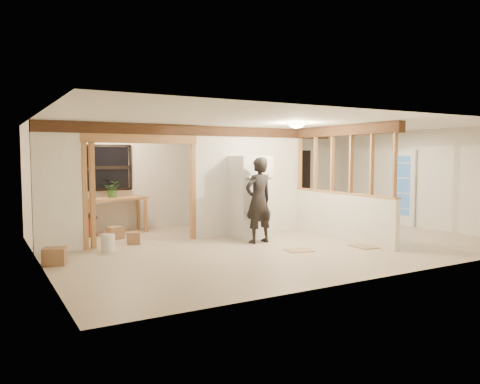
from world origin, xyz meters
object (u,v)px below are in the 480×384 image
bookshelf (293,184)px  refrigerator (250,197)px  work_table (117,215)px  shop_vac (88,225)px  woman (259,200)px

bookshelf → refrigerator: bearing=-141.7°
refrigerator → bookshelf: 3.61m
refrigerator → work_table: bearing=139.5°
refrigerator → work_table: (-2.45, 2.09, -0.49)m
shop_vac → bookshelf: size_ratio=0.27×
woman → refrigerator: bearing=-113.6°
woman → shop_vac: size_ratio=3.39×
refrigerator → shop_vac: 3.74m
work_table → bookshelf: size_ratio=0.67×
work_table → bookshelf: (5.29, 0.15, 0.57)m
refrigerator → bookshelf: bearing=38.3°
refrigerator → woman: 0.72m
shop_vac → work_table: bearing=16.7°
work_table → refrigerator: bearing=-50.2°
refrigerator → shop_vac: size_ratio=3.44×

